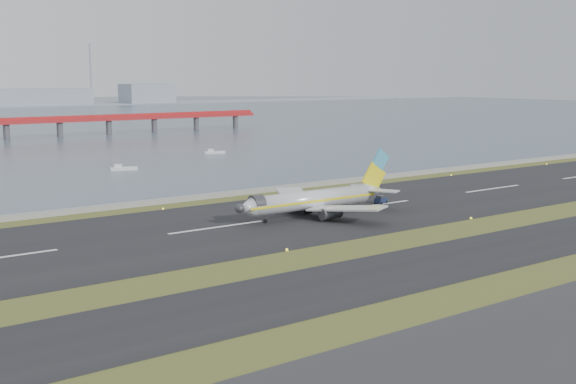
{
  "coord_description": "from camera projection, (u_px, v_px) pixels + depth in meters",
  "views": [
    {
      "loc": [
        -66.49,
        -84.94,
        28.09
      ],
      "look_at": [
        10.7,
        22.0,
        6.83
      ],
      "focal_mm": 45.0,
      "sensor_mm": 36.0,
      "label": 1
    }
  ],
  "objects": [
    {
      "name": "ground",
      "position": [
        315.0,
        261.0,
        110.89
      ],
      "size": [
        1000.0,
        1000.0,
        0.0
      ],
      "primitive_type": "plane",
      "color": "#3A4A1A",
      "rests_on": "ground"
    },
    {
      "name": "taxiway_strip",
      "position": [
        368.0,
        278.0,
        101.27
      ],
      "size": [
        1000.0,
        18.0,
        0.1
      ],
      "primitive_type": "cube",
      "color": "black",
      "rests_on": "ground"
    },
    {
      "name": "runway_strip",
      "position": [
        217.0,
        228.0,
        134.89
      ],
      "size": [
        1000.0,
        45.0,
        0.1
      ],
      "primitive_type": "cube",
      "color": "black",
      "rests_on": "ground"
    },
    {
      "name": "seawall",
      "position": [
        148.0,
        203.0,
        158.84
      ],
      "size": [
        1000.0,
        2.5,
        1.0
      ],
      "primitive_type": "cube",
      "color": "gray",
      "rests_on": "ground"
    },
    {
      "name": "red_pier",
      "position": [
        6.0,
        123.0,
        321.41
      ],
      "size": [
        260.0,
        5.0,
        10.2
      ],
      "color": "#A91D1F",
      "rests_on": "ground"
    },
    {
      "name": "airliner",
      "position": [
        317.0,
        199.0,
        145.7
      ],
      "size": [
        38.52,
        32.89,
        12.8
      ],
      "color": "silver",
      "rests_on": "ground"
    },
    {
      "name": "pushback_tug",
      "position": [
        381.0,
        200.0,
        160.1
      ],
      "size": [
        3.29,
        2.37,
        1.9
      ],
      "rotation": [
        0.0,
        0.0,
        0.25
      ],
      "color": "#16203D",
      "rests_on": "ground"
    },
    {
      "name": "workboat_near",
      "position": [
        123.0,
        168.0,
        217.07
      ],
      "size": [
        8.4,
        5.02,
        1.95
      ],
      "rotation": [
        0.0,
        0.0,
        -0.34
      ],
      "color": "silver",
      "rests_on": "ground"
    },
    {
      "name": "workboat_far",
      "position": [
        214.0,
        152.0,
        263.36
      ],
      "size": [
        7.87,
        4.69,
        1.82
      ],
      "rotation": [
        0.0,
        0.0,
        -0.33
      ],
      "color": "silver",
      "rests_on": "ground"
    }
  ]
}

